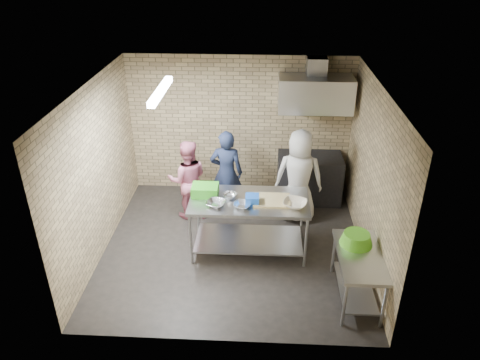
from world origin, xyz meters
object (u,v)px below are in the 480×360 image
object	(u,v)px
stove	(309,178)
green_crate	(205,190)
prep_table	(249,225)
side_counter	(357,276)
woman_white	(299,176)
man_navy	(226,173)
bottle_red	(317,94)
blue_tub	(252,199)
green_basin	(356,239)
woman_pink	(188,180)

from	to	relation	value
stove	green_crate	distance (m)	2.45
prep_table	side_counter	distance (m)	1.88
green_crate	woman_white	bearing A→B (deg)	29.11
prep_table	man_navy	world-z (taller)	man_navy
stove	green_crate	bearing A→B (deg)	-138.95
woman_white	prep_table	bearing A→B (deg)	54.48
stove	man_navy	world-z (taller)	man_navy
bottle_red	green_crate	bearing A→B (deg)	-135.66
side_counter	blue_tub	distance (m)	1.89
green_basin	woman_white	distance (m)	1.92
side_counter	stove	size ratio (longest dim) A/B	1.00
green_crate	green_basin	bearing A→B (deg)	-22.82
prep_table	stove	xyz separation A→B (m)	(1.10, 1.68, -0.01)
prep_table	green_basin	bearing A→B (deg)	-28.16
man_navy	stove	bearing A→B (deg)	-158.05
green_crate	woman_white	world-z (taller)	woman_white
green_basin	bottle_red	distance (m)	3.01
bottle_red	woman_pink	world-z (taller)	bottle_red
side_counter	man_navy	bearing A→B (deg)	132.32
side_counter	man_navy	distance (m)	2.99
stove	man_navy	bearing A→B (deg)	-159.87
bottle_red	woman_white	size ratio (longest dim) A/B	0.11
woman_pink	bottle_red	bearing A→B (deg)	-166.87
side_counter	woman_pink	distance (m)	3.37
green_basin	man_navy	bearing A→B (deg)	135.50
side_counter	woman_white	xyz separation A→B (m)	(-0.71, 2.04, 0.48)
green_basin	bottle_red	size ratio (longest dim) A/B	2.56
side_counter	green_basin	size ratio (longest dim) A/B	2.61
woman_pink	prep_table	bearing A→B (deg)	129.48
stove	man_navy	distance (m)	1.68
green_crate	woman_pink	world-z (taller)	woman_pink
blue_tub	green_basin	world-z (taller)	blue_tub
prep_table	blue_tub	bearing A→B (deg)	-63.43
prep_table	woman_pink	distance (m)	1.50
green_basin	woman_pink	size ratio (longest dim) A/B	0.31
stove	woman_pink	size ratio (longest dim) A/B	0.81
prep_table	bottle_red	bearing A→B (deg)	59.23
blue_tub	woman_white	xyz separation A→B (m)	(0.79, 1.07, -0.15)
blue_tub	man_navy	bearing A→B (deg)	112.08
side_counter	woman_pink	xyz separation A→B (m)	(-2.67, 2.03, 0.36)
prep_table	man_navy	size ratio (longest dim) A/B	1.15
woman_pink	woman_white	world-z (taller)	woman_white
blue_tub	man_navy	xyz separation A→B (m)	(-0.49, 1.22, -0.19)
green_crate	blue_tub	bearing A→B (deg)	-16.35
green_crate	blue_tub	distance (m)	0.78
bottle_red	woman_white	xyz separation A→B (m)	(-0.31, -0.95, -1.18)
woman_pink	woman_white	distance (m)	1.96
blue_tub	woman_white	distance (m)	1.34
stove	woman_white	xyz separation A→B (m)	(-0.26, -0.71, 0.40)
stove	woman_pink	xyz separation A→B (m)	(-2.22, -0.72, 0.29)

